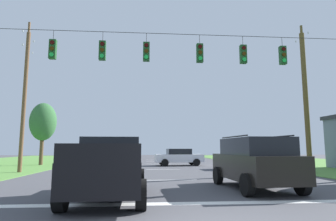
% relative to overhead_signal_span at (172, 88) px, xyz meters
% --- Properties ---
extents(stop_bar_stripe, '(15.75, 0.45, 0.01)m').
position_rel_overhead_signal_span_xyz_m(stop_bar_stripe, '(0.09, -5.08, -4.49)').
color(stop_bar_stripe, white).
rests_on(stop_bar_stripe, ground).
extents(lane_dash_0, '(2.50, 0.15, 0.01)m').
position_rel_overhead_signal_span_xyz_m(lane_dash_0, '(0.09, 0.92, -4.49)').
color(lane_dash_0, white).
rests_on(lane_dash_0, ground).
extents(lane_dash_1, '(2.50, 0.15, 0.01)m').
position_rel_overhead_signal_span_xyz_m(lane_dash_1, '(0.09, 7.99, -4.49)').
color(lane_dash_1, white).
rests_on(lane_dash_1, ground).
extents(lane_dash_2, '(2.50, 0.15, 0.01)m').
position_rel_overhead_signal_span_xyz_m(lane_dash_2, '(0.09, 15.13, -4.49)').
color(lane_dash_2, white).
rests_on(lane_dash_2, ground).
extents(lane_dash_3, '(2.50, 0.15, 0.01)m').
position_rel_overhead_signal_span_xyz_m(lane_dash_3, '(0.09, 20.80, -4.49)').
color(lane_dash_3, white).
rests_on(lane_dash_3, ground).
extents(lane_dash_4, '(2.50, 0.15, 0.01)m').
position_rel_overhead_signal_span_xyz_m(lane_dash_4, '(0.09, 25.18, -4.49)').
color(lane_dash_4, white).
rests_on(lane_dash_4, ground).
extents(overhead_signal_span, '(18.50, 0.31, 7.73)m').
position_rel_overhead_signal_span_xyz_m(overhead_signal_span, '(0.00, 0.00, 0.00)').
color(overhead_signal_span, brown).
rests_on(overhead_signal_span, ground).
extents(pickup_truck, '(2.38, 5.44, 1.95)m').
position_rel_overhead_signal_span_xyz_m(pickup_truck, '(-2.39, -4.02, -3.52)').
color(pickup_truck, black).
rests_on(pickup_truck, ground).
extents(suv_black, '(2.39, 4.88, 2.05)m').
position_rel_overhead_signal_span_xyz_m(suv_black, '(3.03, -2.48, -3.43)').
color(suv_black, black).
rests_on(suv_black, ground).
extents(distant_car_crossing_white, '(4.42, 2.28, 1.52)m').
position_rel_overhead_signal_span_xyz_m(distant_car_crossing_white, '(1.80, 12.48, -3.70)').
color(distant_car_crossing_white, silver).
rests_on(distant_car_crossing_white, ground).
extents(distant_car_oncoming, '(4.43, 2.28, 1.52)m').
position_rel_overhead_signal_span_xyz_m(distant_car_oncoming, '(6.33, 7.71, -3.70)').
color(distant_car_oncoming, navy).
rests_on(distant_car_oncoming, ground).
extents(utility_pole_mid_right, '(0.32, 1.63, 10.04)m').
position_rel_overhead_signal_span_xyz_m(utility_pole_mid_right, '(9.45, 4.45, 0.37)').
color(utility_pole_mid_right, brown).
rests_on(utility_pole_mid_right, ground).
extents(utility_pole_near_left, '(0.26, 1.92, 10.29)m').
position_rel_overhead_signal_span_xyz_m(utility_pole_near_left, '(-9.41, 5.95, 0.64)').
color(utility_pole_near_left, brown).
rests_on(utility_pole_near_left, ground).
extents(tree_roadside_right, '(2.43, 2.43, 5.84)m').
position_rel_overhead_signal_span_xyz_m(tree_roadside_right, '(-10.95, 14.03, -0.48)').
color(tree_roadside_right, brown).
rests_on(tree_roadside_right, ground).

